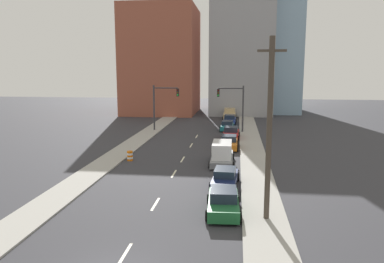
{
  "coord_description": "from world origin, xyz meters",
  "views": [
    {
      "loc": [
        5.24,
        -14.25,
        8.83
      ],
      "look_at": [
        0.49,
        25.21,
        2.2
      ],
      "focal_mm": 35.0,
      "sensor_mm": 36.0,
      "label": 1
    }
  ],
  "objects": [
    {
      "name": "lane_stripe_at_22m",
      "position": [
        0.0,
        21.51,
        0.0
      ],
      "size": [
        0.16,
        2.4,
        0.01
      ],
      "primitive_type": "cube",
      "color": "beige",
      "rests_on": "ground"
    },
    {
      "name": "lane_stripe_at_34m",
      "position": [
        0.0,
        34.46,
        0.0
      ],
      "size": [
        0.16,
        2.4,
        0.01
      ],
      "primitive_type": "cube",
      "color": "beige",
      "rests_on": "ground"
    },
    {
      "name": "traffic_signal_left",
      "position": [
        -5.62,
        38.38,
        4.21
      ],
      "size": [
        3.77,
        0.35,
        6.6
      ],
      "color": "#38383D",
      "rests_on": "ground"
    },
    {
      "name": "sedan_teal",
      "position": [
        3.91,
        40.09,
        0.65
      ],
      "size": [
        2.17,
        4.8,
        1.4
      ],
      "rotation": [
        0.0,
        0.0,
        -0.03
      ],
      "color": "#196B75",
      "rests_on": "ground"
    },
    {
      "name": "building_brick_left",
      "position": [
        -9.99,
        61.44,
        10.48
      ],
      "size": [
        14.0,
        16.0,
        20.95
      ],
      "color": "#9E513D",
      "rests_on": "ground"
    },
    {
      "name": "sedan_red",
      "position": [
        4.56,
        33.54,
        0.7
      ],
      "size": [
        2.31,
        4.6,
        1.54
      ],
      "rotation": [
        0.0,
        0.0,
        -0.04
      ],
      "color": "red",
      "rests_on": "ground"
    },
    {
      "name": "utility_pole_right_near",
      "position": [
        7.1,
        7.15,
        5.45
      ],
      "size": [
        1.6,
        0.32,
        10.64
      ],
      "color": "#473D33",
      "rests_on": "ground"
    },
    {
      "name": "sedan_orange",
      "position": [
        4.44,
        27.09,
        0.7
      ],
      "size": [
        2.17,
        4.47,
        1.54
      ],
      "rotation": [
        0.0,
        0.0,
        -0.01
      ],
      "color": "orange",
      "rests_on": "ground"
    },
    {
      "name": "lane_stripe_at_2m",
      "position": [
        0.0,
        2.0,
        0.0
      ],
      "size": [
        0.16,
        2.4,
        0.01
      ],
      "primitive_type": "cube",
      "color": "beige",
      "rests_on": "ground"
    },
    {
      "name": "building_glass_right",
      "position": [
        11.23,
        69.44,
        19.86
      ],
      "size": [
        13.0,
        20.0,
        39.71
      ],
      "color": "#8CADC6",
      "rests_on": "ground"
    },
    {
      "name": "sedan_green",
      "position": [
        4.53,
        8.03,
        0.69
      ],
      "size": [
        2.28,
        4.62,
        1.51
      ],
      "rotation": [
        0.0,
        0.0,
        0.04
      ],
      "color": "#1E6033",
      "rests_on": "ground"
    },
    {
      "name": "traffic_barrel",
      "position": [
        -5.05,
        20.39,
        0.47
      ],
      "size": [
        0.56,
        0.56,
        0.95
      ],
      "color": "orange",
      "rests_on": "ground"
    },
    {
      "name": "traffic_signal_right",
      "position": [
        5.1,
        38.38,
        4.21
      ],
      "size": [
        3.77,
        0.35,
        6.6
      ],
      "color": "#38383D",
      "rests_on": "ground"
    },
    {
      "name": "box_truck_gray",
      "position": [
        3.95,
        20.14,
        0.99
      ],
      "size": [
        2.31,
        5.76,
        2.11
      ],
      "rotation": [
        0.0,
        0.0,
        0.01
      ],
      "color": "slate",
      "rests_on": "ground"
    },
    {
      "name": "sidewalk_left",
      "position": [
        -7.01,
        45.46,
        0.06
      ],
      "size": [
        2.67,
        90.92,
        0.12
      ],
      "color": "#9E9B93",
      "rests_on": "ground"
    },
    {
      "name": "building_office_center",
      "position": [
        5.93,
        65.44,
        11.95
      ],
      "size": [
        12.0,
        20.0,
        23.89
      ],
      "color": "#99999E",
      "rests_on": "ground"
    },
    {
      "name": "lane_stripe_at_16m",
      "position": [
        0.0,
        16.29,
        0.0
      ],
      "size": [
        0.16,
        2.4,
        0.01
      ],
      "primitive_type": "cube",
      "color": "beige",
      "rests_on": "ground"
    },
    {
      "name": "lane_stripe_at_9m",
      "position": [
        0.0,
        8.94,
        0.0
      ],
      "size": [
        0.16,
        2.4,
        0.01
      ],
      "primitive_type": "cube",
      "color": "beige",
      "rests_on": "ground"
    },
    {
      "name": "pickup_truck_tan",
      "position": [
        3.97,
        53.1,
        0.77
      ],
      "size": [
        2.41,
        5.67,
        1.89
      ],
      "rotation": [
        0.0,
        0.0,
        -0.0
      ],
      "color": "tan",
      "rests_on": "ground"
    },
    {
      "name": "sedan_blue",
      "position": [
        4.12,
        46.36,
        0.68
      ],
      "size": [
        2.23,
        4.46,
        1.49
      ],
      "rotation": [
        0.0,
        0.0,
        -0.02
      ],
      "color": "navy",
      "rests_on": "ground"
    },
    {
      "name": "sidewalk_right",
      "position": [
        7.01,
        45.46,
        0.06
      ],
      "size": [
        2.67,
        90.92,
        0.12
      ],
      "color": "#9E9B93",
      "rests_on": "ground"
    },
    {
      "name": "sedan_navy",
      "position": [
        4.45,
        13.47,
        0.63
      ],
      "size": [
        2.24,
        4.67,
        1.36
      ],
      "rotation": [
        0.0,
        0.0,
        -0.06
      ],
      "color": "#141E47",
      "rests_on": "ground"
    },
    {
      "name": "lane_stripe_at_28m",
      "position": [
        0.0,
        28.49,
        0.0
      ],
      "size": [
        0.16,
        2.4,
        0.01
      ],
      "primitive_type": "cube",
      "color": "beige",
      "rests_on": "ground"
    }
  ]
}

